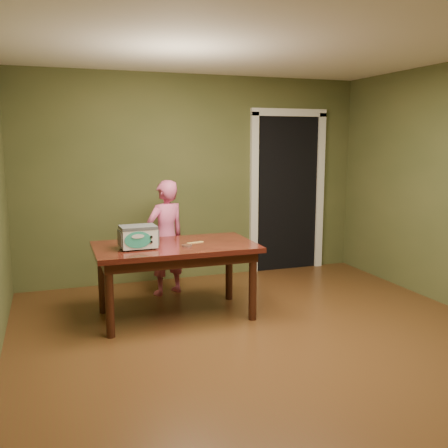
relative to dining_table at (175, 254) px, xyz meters
name	(u,v)px	position (x,y,z in m)	size (l,w,h in m)	color
floor	(279,350)	(0.63, -1.11, -0.65)	(5.00, 5.00, 0.00)	#4F2C16
room_shell	(282,150)	(0.63, -1.11, 1.06)	(4.52, 5.02, 2.61)	brown
doorway	(278,192)	(1.93, 1.67, 0.41)	(1.10, 0.66, 2.25)	black
dining_table	(175,254)	(0.00, 0.00, 0.00)	(1.61, 0.91, 0.75)	black
toy_oven	(138,236)	(-0.38, -0.06, 0.22)	(0.37, 0.26, 0.22)	#4C4F54
baking_pan	(187,246)	(0.08, -0.14, 0.11)	(0.10, 0.10, 0.02)	silver
spatula	(195,243)	(0.21, 0.01, 0.10)	(0.18, 0.03, 0.01)	#DCBF5F
child	(166,238)	(0.08, 0.79, 0.02)	(0.49, 0.32, 1.34)	#CF5583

